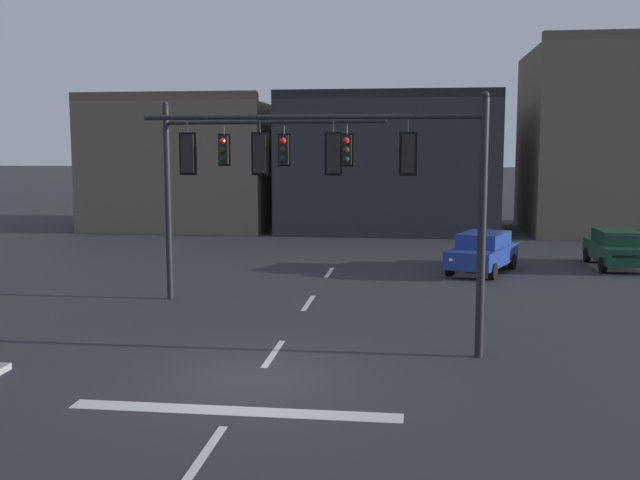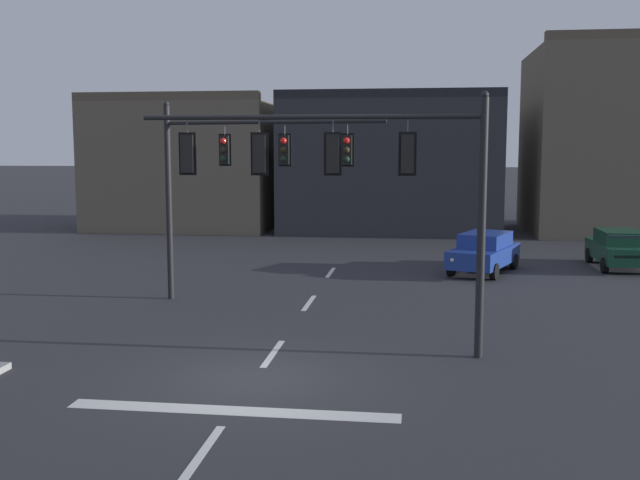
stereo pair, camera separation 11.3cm
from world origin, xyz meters
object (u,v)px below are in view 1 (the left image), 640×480
(signal_mast_far_side, at_px, (236,166))
(car_lot_middle, at_px, (483,251))
(car_lot_nearside, at_px, (617,248))
(signal_mast_near_side, at_px, (359,172))

(signal_mast_far_side, height_order, car_lot_middle, signal_mast_far_side)
(car_lot_nearside, relative_size, car_lot_middle, 0.94)
(signal_mast_near_side, distance_m, signal_mast_far_side, 7.04)
(signal_mast_far_side, bearing_deg, signal_mast_near_side, -52.17)
(signal_mast_near_side, distance_m, car_lot_middle, 13.74)
(signal_mast_near_side, relative_size, car_lot_nearside, 1.82)
(car_lot_nearside, xyz_separation_m, car_lot_middle, (-5.66, -1.84, 0.00))
(car_lot_nearside, distance_m, car_lot_middle, 5.95)
(signal_mast_near_side, height_order, car_lot_middle, signal_mast_near_side)
(signal_mast_far_side, bearing_deg, car_lot_nearside, 32.26)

